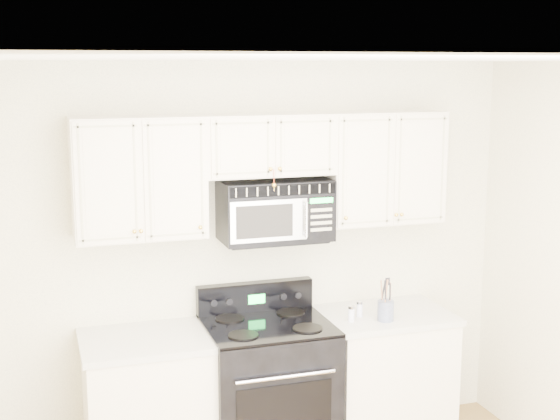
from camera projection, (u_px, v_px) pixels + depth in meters
name	position (u px, v px, depth m)	size (l,w,h in m)	color
room	(365.00, 342.00, 3.64)	(3.51, 3.51, 2.61)	olive
base_cabinet_left	(153.00, 411.00, 4.91)	(0.86, 0.65, 0.92)	beige
base_cabinet_right	(384.00, 380.00, 5.39)	(0.86, 0.65, 0.92)	beige
range	(268.00, 389.00, 5.10)	(0.80, 0.73, 1.13)	black
upper_cabinets	(266.00, 166.00, 5.01)	(2.44, 0.37, 0.75)	beige
microwave	(275.00, 210.00, 5.06)	(0.72, 0.41, 0.40)	black
utensil_crock	(386.00, 310.00, 5.11)	(0.11, 0.11, 0.29)	slate
shaker_salt	(360.00, 309.00, 5.20)	(0.04, 0.04, 0.10)	silver
shaker_pepper	(351.00, 314.00, 5.10)	(0.04, 0.04, 0.10)	silver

